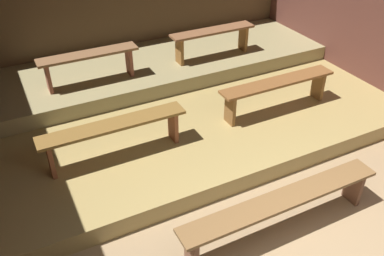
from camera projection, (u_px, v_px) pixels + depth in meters
name	position (u px, v px, depth m)	size (l,w,h in m)	color
ground	(202.00, 147.00, 5.68)	(6.88, 6.26, 0.08)	#A0845F
platform_lower	(176.00, 109.00, 6.21)	(6.08, 3.77, 0.24)	tan
platform_middle	(149.00, 68.00, 6.85)	(6.08, 1.69, 0.24)	#978A5E
bench_floor_center	(282.00, 205.00, 4.17)	(2.30, 0.28, 0.47)	brown
bench_lower_left	(114.00, 131.00, 4.87)	(1.78, 0.28, 0.47)	brown
bench_lower_right	(277.00, 87.00, 5.77)	(1.78, 0.28, 0.47)	brown
bench_middle_left	(89.00, 60.00, 5.98)	(1.45, 0.28, 0.47)	brown
bench_middle_right	(213.00, 36.00, 6.76)	(1.45, 0.28, 0.47)	brown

